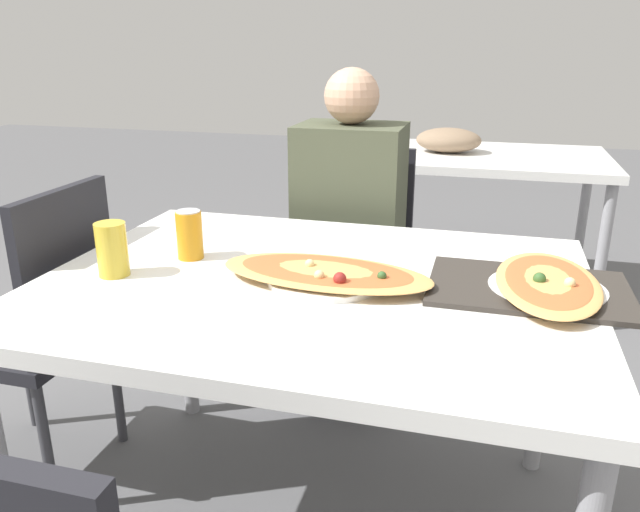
% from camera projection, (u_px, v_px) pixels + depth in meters
% --- Properties ---
extents(dining_table, '(1.27, 0.97, 0.73)m').
position_uv_depth(dining_table, '(314.00, 304.00, 1.48)').
color(dining_table, white).
rests_on(dining_table, ground_plane).
extents(chair_far_seated, '(0.40, 0.40, 0.89)m').
position_uv_depth(chair_far_seated, '(355.00, 258.00, 2.30)').
color(chair_far_seated, black).
rests_on(chair_far_seated, ground_plane).
extents(chair_side_left, '(0.40, 0.40, 0.89)m').
position_uv_depth(chair_side_left, '(42.00, 321.00, 1.78)').
color(chair_side_left, black).
rests_on(chair_side_left, ground_plane).
extents(person_seated, '(0.35, 0.30, 1.17)m').
position_uv_depth(person_seated, '(349.00, 216.00, 2.13)').
color(person_seated, '#2D2D38').
rests_on(person_seated, ground_plane).
extents(pizza_main, '(0.52, 0.27, 0.05)m').
position_uv_depth(pizza_main, '(325.00, 274.00, 1.43)').
color(pizza_main, white).
rests_on(pizza_main, dining_table).
extents(soda_can, '(0.07, 0.07, 0.12)m').
position_uv_depth(soda_can, '(190.00, 235.00, 1.58)').
color(soda_can, orange).
rests_on(soda_can, dining_table).
extents(drink_glass, '(0.07, 0.07, 0.13)m').
position_uv_depth(drink_glass, '(112.00, 249.00, 1.47)').
color(drink_glass, gold).
rests_on(drink_glass, dining_table).
extents(serving_tray, '(0.44, 0.30, 0.01)m').
position_uv_depth(serving_tray, '(528.00, 288.00, 1.39)').
color(serving_tray, '#332D28').
rests_on(serving_tray, dining_table).
extents(pizza_second, '(0.25, 0.42, 0.05)m').
position_uv_depth(pizza_second, '(547.00, 284.00, 1.38)').
color(pizza_second, white).
rests_on(pizza_second, dining_table).
extents(background_table, '(1.10, 0.80, 0.85)m').
position_uv_depth(background_table, '(484.00, 165.00, 3.09)').
color(background_table, white).
rests_on(background_table, ground_plane).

